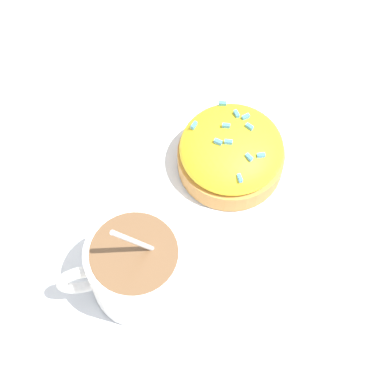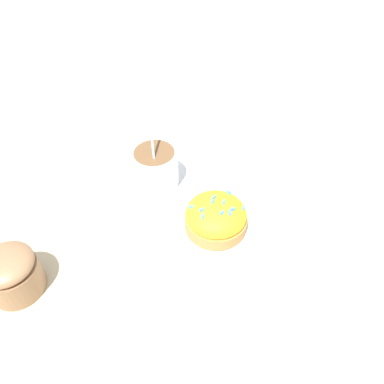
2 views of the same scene
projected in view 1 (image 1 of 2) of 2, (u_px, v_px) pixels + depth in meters
The scene contains 4 objects.
ground_plane at pixel (192, 226), 0.58m from camera, with size 3.00×3.00×0.00m, color #C6B793.
paper_napkin at pixel (192, 225), 0.58m from camera, with size 0.34×0.33×0.00m.
coffee_cup at pixel (135, 268), 0.52m from camera, with size 0.09×0.09×0.12m.
frosted_pastry at pixel (230, 152), 0.59m from camera, with size 0.10×0.10×0.05m.
Camera 1 is at (0.21, 0.12, 0.53)m, focal length 60.00 mm.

